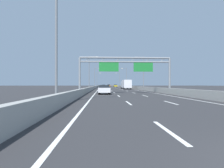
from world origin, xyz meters
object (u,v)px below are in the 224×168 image
object	(u,v)px
streetlamp_left_mid	(90,71)
box_truck	(126,84)
blue_car	(103,86)
sign_gantry	(125,66)
streetlamp_right_distant	(119,79)
white_car	(104,89)
streetlamp_left_near	(59,37)
streetlamp_left_distant	(97,79)
yellow_car	(115,86)
orange_car	(109,86)
streetlamp_right_mid	(143,71)
streetlamp_right_far	(126,76)
streetlamp_left_far	(95,76)

from	to	relation	value
streetlamp_left_mid	box_truck	bearing A→B (deg)	34.29
streetlamp_left_mid	blue_car	distance (m)	37.37
sign_gantry	streetlamp_left_mid	size ratio (longest dim) A/B	1.70
streetlamp_right_distant	white_car	world-z (taller)	streetlamp_right_distant
sign_gantry	streetlamp_left_near	distance (m)	17.99
streetlamp_left_distant	blue_car	bearing A→B (deg)	-83.31
streetlamp_left_near	blue_car	world-z (taller)	streetlamp_left_near
streetlamp_left_near	yellow_car	bearing A→B (deg)	82.91
streetlamp_left_mid	box_truck	xyz separation A→B (m)	(11.20, 7.64, -3.74)
streetlamp_right_distant	yellow_car	world-z (taller)	streetlamp_right_distant
streetlamp_left_distant	streetlamp_right_distant	xyz separation A→B (m)	(14.93, 0.00, 0.00)
blue_car	orange_car	world-z (taller)	orange_car
streetlamp_left_near	white_car	distance (m)	15.19
streetlamp_left_near	streetlamp_right_distant	bearing A→B (deg)	82.02
streetlamp_left_near	streetlamp_right_distant	distance (m)	107.51
streetlamp_right_mid	streetlamp_left_near	bearing A→B (deg)	-112.82
streetlamp_left_mid	streetlamp_right_distant	world-z (taller)	same
streetlamp_right_far	streetlamp_right_distant	size ratio (longest dim) A/B	1.00
streetlamp_right_far	blue_car	xyz separation A→B (m)	(-10.93, 1.37, -4.66)
streetlamp_left_distant	streetlamp_right_distant	bearing A→B (deg)	0.00
streetlamp_left_near	blue_car	distance (m)	72.61
sign_gantry	blue_car	size ratio (longest dim) A/B	3.80
streetlamp_left_far	box_truck	xyz separation A→B (m)	(11.20, -27.86, -3.74)
sign_gantry	box_truck	world-z (taller)	sign_gantry
streetlamp_right_distant	yellow_car	xyz separation A→B (m)	(-3.74, -16.56, -4.66)
streetlamp_right_mid	box_truck	size ratio (longest dim) A/B	1.07
streetlamp_right_distant	sign_gantry	bearing A→B (deg)	-94.71
streetlamp_right_far	streetlamp_right_distant	distance (m)	35.49
streetlamp_left_near	streetlamp_left_mid	world-z (taller)	same
streetlamp_right_mid	streetlamp_right_far	bearing A→B (deg)	90.00
streetlamp_left_mid	white_car	bearing A→B (deg)	-80.07
sign_gantry	streetlamp_right_far	world-z (taller)	streetlamp_right_far
streetlamp_left_far	box_truck	world-z (taller)	streetlamp_left_far
streetlamp_left_near	white_car	world-z (taller)	streetlamp_left_near
orange_car	blue_car	bearing A→B (deg)	-96.94
sign_gantry	streetlamp_left_near	bearing A→B (deg)	-114.66
streetlamp_left_near	streetlamp_right_far	world-z (taller)	same
streetlamp_right_distant	white_car	bearing A→B (deg)	-96.88
sign_gantry	streetlamp_left_near	size ratio (longest dim) A/B	1.70
white_car	sign_gantry	bearing A→B (deg)	32.45
box_truck	orange_car	bearing A→B (deg)	93.46
sign_gantry	streetlamp_left_mid	xyz separation A→B (m)	(-7.50, 19.15, 0.59)
orange_car	streetlamp_right_distant	bearing A→B (deg)	30.69
sign_gantry	streetlamp_right_distant	size ratio (longest dim) A/B	1.70
white_car	box_truck	bearing A→B (deg)	75.71
streetlamp_left_near	streetlamp_right_distant	world-z (taller)	same
yellow_car	streetlamp_left_far	bearing A→B (deg)	-120.59
sign_gantry	streetlamp_left_far	size ratio (longest dim) A/B	1.70
streetlamp_left_far	orange_car	bearing A→B (deg)	76.24
streetlamp_right_far	streetlamp_right_distant	xyz separation A→B (m)	(0.00, 35.49, 0.00)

